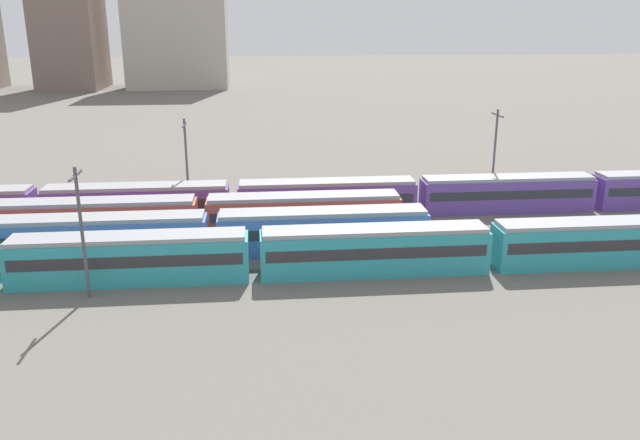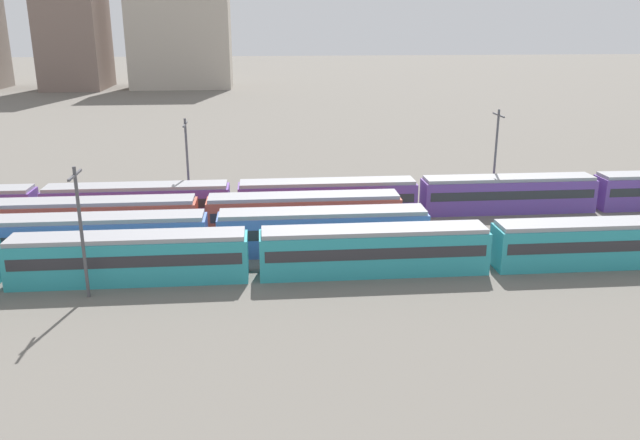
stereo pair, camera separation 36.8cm
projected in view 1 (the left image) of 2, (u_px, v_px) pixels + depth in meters
The scene contains 9 objects.
train_track_0 at pixel (374, 250), 50.94m from camera, with size 93.60×3.06×3.75m.
train_track_1 at pixel (98, 237), 53.79m from camera, with size 55.80×3.06×3.75m.
train_track_2 at pixel (97, 219), 58.61m from camera, with size 55.80×3.06×3.75m.
train_track_3 at pixel (327, 198), 65.56m from camera, with size 93.60×3.06×3.75m.
catenary_pole_1 at pixel (187, 161), 65.85m from camera, with size 0.24×3.20×9.78m.
catenary_pole_2 at pixel (81, 227), 45.28m from camera, with size 0.24×3.20×9.69m.
catenary_pole_3 at pixel (495, 152), 68.73m from camera, with size 0.24×3.20×10.29m.
distant_building_1 at pixel (67, 6), 178.51m from camera, with size 16.38×21.72×45.13m, color #7A665B.
distant_building_2 at pixel (176, 23), 182.60m from camera, with size 28.09×17.21×36.18m, color #B2A899.
Camera 1 is at (28.93, -47.25, 19.41)m, focal length 36.22 mm.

